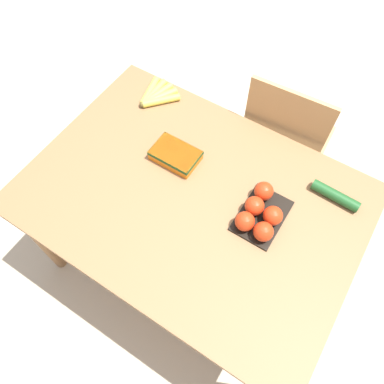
{
  "coord_description": "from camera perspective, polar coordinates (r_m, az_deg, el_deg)",
  "views": [
    {
      "loc": [
        0.4,
        -0.63,
        2.05
      ],
      "look_at": [
        0.0,
        0.0,
        0.76
      ],
      "focal_mm": 35.0,
      "sensor_mm": 36.0,
      "label": 1
    }
  ],
  "objects": [
    {
      "name": "chair",
      "position": [
        2.04,
        13.72,
        7.42
      ],
      "size": [
        0.44,
        0.42,
        0.94
      ],
      "rotation": [
        0.0,
        0.0,
        3.19
      ],
      "color": "tan",
      "rests_on": "ground_plane"
    },
    {
      "name": "tomato_pack",
      "position": [
        1.46,
        10.36,
        -3.21
      ],
      "size": [
        0.17,
        0.25,
        0.09
      ],
      "color": "black",
      "rests_on": "dining_table"
    },
    {
      "name": "carrot_bag",
      "position": [
        1.6,
        -2.53,
        5.72
      ],
      "size": [
        0.2,
        0.13,
        0.05
      ],
      "color": "orange",
      "rests_on": "dining_table"
    },
    {
      "name": "cucumber_near",
      "position": [
        1.6,
        20.98,
        -0.51
      ],
      "size": [
        0.2,
        0.05,
        0.04
      ],
      "color": "#1E5123",
      "rests_on": "dining_table"
    },
    {
      "name": "dining_table",
      "position": [
        1.6,
        0.0,
        -2.16
      ],
      "size": [
        1.35,
        0.96,
        0.73
      ],
      "color": "olive",
      "rests_on": "ground_plane"
    },
    {
      "name": "ground_plane",
      "position": [
        2.18,
        0.0,
        -10.09
      ],
      "size": [
        12.0,
        12.0,
        0.0
      ],
      "primitive_type": "plane",
      "color": "#B7A88E"
    },
    {
      "name": "banana_bunch",
      "position": [
        1.84,
        -5.51,
        14.43
      ],
      "size": [
        0.19,
        0.19,
        0.03
      ],
      "color": "brown",
      "rests_on": "dining_table"
    }
  ]
}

